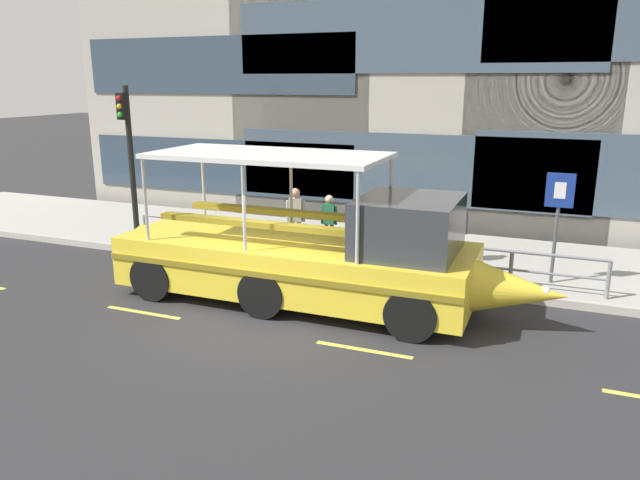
% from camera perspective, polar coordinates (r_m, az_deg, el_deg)
% --- Properties ---
extents(ground_plane, '(120.00, 120.00, 0.00)m').
position_cam_1_polar(ground_plane, '(12.20, -6.04, -7.67)').
color(ground_plane, '#2B2B2D').
extents(sidewalk, '(32.00, 4.80, 0.18)m').
position_cam_1_polar(sidewalk, '(17.05, 2.70, -0.65)').
color(sidewalk, '#A8A59E').
rests_on(sidewalk, ground_plane).
extents(curb_edge, '(32.00, 0.18, 0.18)m').
position_cam_1_polar(curb_edge, '(14.81, -0.46, -3.06)').
color(curb_edge, '#B2ADA3').
rests_on(curb_edge, ground_plane).
extents(lane_centreline, '(25.80, 0.12, 0.01)m').
position_cam_1_polar(lane_centreline, '(11.82, -7.11, -8.46)').
color(lane_centreline, '#DBD64C').
rests_on(lane_centreline, ground_plane).
extents(curb_guardrail, '(11.94, 0.09, 0.87)m').
position_cam_1_polar(curb_guardrail, '(14.71, 2.26, -0.44)').
color(curb_guardrail, gray).
rests_on(curb_guardrail, sidewalk).
extents(traffic_light_pole, '(0.24, 0.46, 4.35)m').
position_cam_1_polar(traffic_light_pole, '(17.76, -17.71, 8.24)').
color(traffic_light_pole, black).
rests_on(traffic_light_pole, sidewalk).
extents(parking_sign, '(0.60, 0.12, 2.53)m').
position_cam_1_polar(parking_sign, '(14.33, 21.70, 2.73)').
color(parking_sign, '#4C4F54').
rests_on(parking_sign, sidewalk).
extents(duck_tour_boat, '(9.56, 2.65, 3.19)m').
position_cam_1_polar(duck_tour_boat, '(12.76, -0.17, -1.53)').
color(duck_tour_boat, yellow).
rests_on(duck_tour_boat, ground_plane).
extents(pedestrian_near_bow, '(0.39, 0.28, 1.52)m').
position_cam_1_polar(pedestrian_near_bow, '(15.52, 13.18, 1.25)').
color(pedestrian_near_bow, '#1E2338').
rests_on(pedestrian_near_bow, sidewalk).
extents(pedestrian_mid_left, '(0.45, 0.21, 1.56)m').
position_cam_1_polar(pedestrian_mid_left, '(15.97, 0.87, 2.11)').
color(pedestrian_mid_left, '#1E2338').
rests_on(pedestrian_mid_left, sidewalk).
extents(pedestrian_mid_right, '(0.50, 0.26, 1.77)m').
position_cam_1_polar(pedestrian_mid_right, '(15.81, -2.34, 2.44)').
color(pedestrian_mid_right, black).
rests_on(pedestrian_mid_right, sidewalk).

